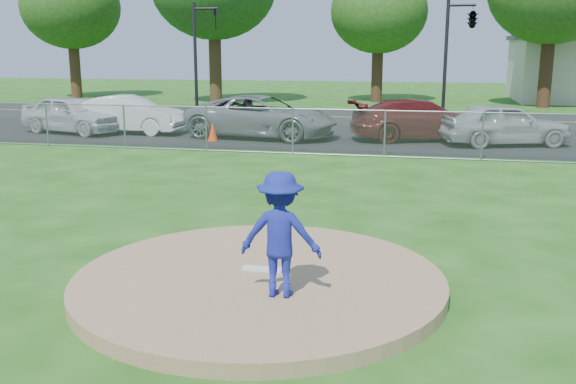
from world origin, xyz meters
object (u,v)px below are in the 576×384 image
parked_car_pearl (505,124)px  parked_car_silver (72,114)px  pitcher (280,234)px  parked_car_white (129,115)px  traffic_cone (213,131)px  parked_car_gray (262,117)px  parked_car_darkred (421,120)px  traffic_signal_left (200,50)px  traffic_signal_center (470,21)px

parked_car_pearl → parked_car_silver: bearing=73.5°
pitcher → parked_car_white: pitcher is taller
traffic_cone → parked_car_gray: parked_car_gray is taller
parked_car_darkred → parked_car_silver: bearing=73.9°
parked_car_silver → parked_car_gray: (7.96, 0.32, 0.04)m
traffic_signal_left → parked_car_pearl: size_ratio=1.24×
parked_car_silver → parked_car_pearl: size_ratio=1.01×
parked_car_pearl → traffic_signal_center: bearing=-7.6°
traffic_cone → parked_car_white: size_ratio=0.16×
parked_car_darkred → parked_car_pearl: (2.98, -0.78, -0.01)m
traffic_cone → parked_car_silver: 6.48m
pitcher → parked_car_gray: pitcher is taller
parked_car_silver → parked_car_white: 2.33m
parked_car_pearl → parked_car_darkred: bearing=58.3°
pitcher → parked_car_gray: size_ratio=0.29×
traffic_signal_left → parked_car_darkred: bearing=-27.8°
traffic_signal_center → parked_car_darkred: bearing=-108.5°
parked_car_darkred → traffic_signal_center: bearing=-38.5°
parked_car_white → parked_car_pearl: (14.71, -0.28, 0.00)m
parked_car_silver → parked_car_gray: 7.97m
traffic_signal_left → parked_car_gray: size_ratio=0.95×
traffic_cone → parked_car_white: parked_car_white is taller
parked_car_darkred → parked_car_pearl: size_ratio=1.18×
pitcher → parked_car_darkred: pitcher is taller
traffic_cone → traffic_signal_left: bearing=112.6°
traffic_signal_left → parked_car_white: bearing=-98.3°
traffic_signal_left → parked_car_darkred: traffic_signal_left is taller
pitcher → parked_car_silver: pitcher is taller
traffic_signal_center → pitcher: 23.22m
parked_car_silver → traffic_signal_center: bearing=-51.5°
parked_car_pearl → traffic_cone: bearing=79.3°
traffic_signal_center → traffic_cone: 12.96m
parked_car_white → parked_car_pearl: size_ratio=1.03×
traffic_signal_center → parked_car_gray: 10.86m
pitcher → parked_car_gray: bearing=-76.3°
traffic_signal_center → parked_car_white: (-13.64, -6.21, -3.84)m
parked_car_gray → parked_car_darkred: 6.09m
traffic_signal_left → traffic_cone: traffic_signal_left is taller
parked_car_white → parked_car_pearl: 14.72m
pitcher → parked_car_darkred: (1.58, 16.97, -0.26)m
traffic_signal_left → parked_car_white: traffic_signal_left is taller
parked_car_gray → traffic_cone: bearing=138.4°
parked_car_white → parked_car_darkred: bearing=-86.1°
traffic_signal_left → traffic_signal_center: bearing=-0.0°
pitcher → parked_car_darkred: 17.04m
traffic_cone → parked_car_silver: parked_car_silver is taller
traffic_signal_center → parked_car_darkred: traffic_signal_center is taller
traffic_signal_left → parked_car_silver: 7.83m
pitcher → traffic_cone: pitcher is taller
pitcher → parked_car_pearl: pitcher is taller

